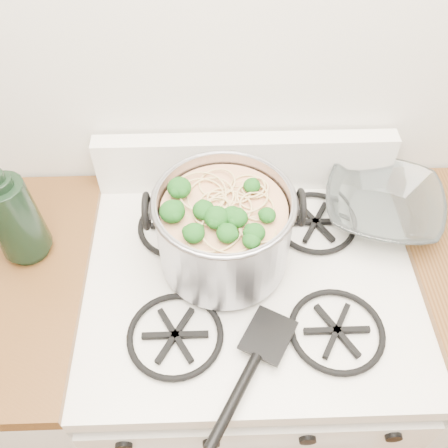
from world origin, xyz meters
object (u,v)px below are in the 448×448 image
gas_range (245,364)px  glass_bowl (381,211)px  stock_pot (224,230)px  spatula (268,334)px  bottle (10,208)px

gas_range → glass_bowl: size_ratio=8.14×
gas_range → stock_pot: 0.59m
stock_pot → spatula: (0.08, -0.21, -0.09)m
gas_range → spatula: (0.02, -0.16, 0.50)m
spatula → bottle: bottle is taller
spatula → glass_bowl: bearing=76.1°
glass_bowl → bottle: bottle is taller
stock_pot → bottle: size_ratio=1.11×
gas_range → glass_bowl: (0.33, 0.16, 0.50)m
spatula → glass_bowl: (0.31, 0.32, 0.00)m
stock_pot → spatula: size_ratio=1.07×
stock_pot → bottle: (-0.46, 0.04, 0.05)m
stock_pot → bottle: 0.46m
stock_pot → spatula: 0.24m
spatula → stock_pot: bearing=141.6°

